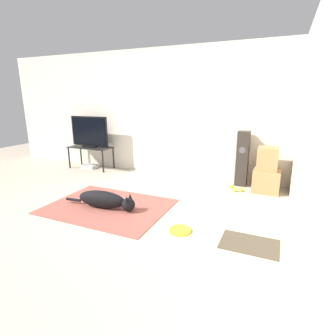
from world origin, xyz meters
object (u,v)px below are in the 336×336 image
cardboard_box_lower (266,181)px  game_console (90,166)px  tv (89,132)px  frisbee (180,230)px  tennis_ball_near_speaker (232,187)px  cardboard_box_upper (268,159)px  tennis_ball_by_boxes (241,190)px  floor_speaker (242,159)px  dog (105,200)px  tennis_ball_loose_on_carpet (235,190)px  tv_stand (91,150)px

cardboard_box_lower → game_console: (-3.89, 0.06, -0.16)m
tv → game_console: size_ratio=2.73×
frisbee → cardboard_box_lower: (0.86, 1.93, 0.18)m
tennis_ball_near_speaker → game_console: bearing=177.6°
cardboard_box_upper → tennis_ball_by_boxes: (-0.38, -0.19, -0.55)m
floor_speaker → frisbee: bearing=-100.9°
tennis_ball_by_boxes → frisbee: bearing=-105.0°
dog → tv: size_ratio=1.20×
tennis_ball_by_boxes → dog: bearing=-138.0°
cardboard_box_upper → tennis_ball_by_boxes: bearing=-153.8°
tv → tennis_ball_near_speaker: bearing=-2.3°
dog → tennis_ball_loose_on_carpet: size_ratio=17.52×
floor_speaker → game_console: bearing=-177.8°
floor_speaker → cardboard_box_lower: bearing=-22.7°
cardboard_box_lower → floor_speaker: bearing=157.3°
cardboard_box_upper → tennis_ball_near_speaker: cardboard_box_upper is taller
game_console → floor_speaker: bearing=2.2°
tennis_ball_near_speaker → tennis_ball_loose_on_carpet: size_ratio=1.00×
floor_speaker → tv: bearing=-177.6°
cardboard_box_upper → floor_speaker: floor_speaker is taller
dog → game_console: bearing=134.8°
cardboard_box_upper → tennis_ball_near_speaker: size_ratio=6.06×
tv_stand → tennis_ball_near_speaker: tv_stand is taller
frisbee → tv_stand: (-2.96, 1.97, 0.43)m
frisbee → game_console: (-3.03, 1.98, 0.02)m
dog → game_console: 2.52m
tv_stand → tv: size_ratio=1.05×
tennis_ball_by_boxes → game_console: game_console is taller
dog → tennis_ball_by_boxes: bearing=42.0°
dog → cardboard_box_upper: 2.76m
tv_stand → tv: tv is taller
cardboard_box_lower → tennis_ball_near_speaker: (-0.57, -0.08, -0.16)m
cardboard_box_lower → game_console: bearing=179.2°
cardboard_box_upper → tv: bearing=179.4°
tennis_ball_loose_on_carpet → tv_stand: bearing=175.1°
tennis_ball_loose_on_carpet → tv: bearing=175.1°
cardboard_box_upper → tennis_ball_loose_on_carpet: bearing=-152.6°
frisbee → cardboard_box_upper: 2.19m
floor_speaker → tennis_ball_loose_on_carpet: floor_speaker is taller
frisbee → tennis_ball_by_boxes: tennis_ball_by_boxes is taller
dog → tv: tv is taller
dog → tv_stand: bearing=133.8°
cardboard_box_upper → tennis_ball_near_speaker: 0.79m
frisbee → tennis_ball_near_speaker: size_ratio=4.16×
tennis_ball_loose_on_carpet → tennis_ball_near_speaker: bearing=118.2°
game_console → frisbee: bearing=-33.2°
floor_speaker → tennis_ball_loose_on_carpet: bearing=-94.5°
cardboard_box_lower → tv_stand: size_ratio=0.44×
floor_speaker → tv: size_ratio=1.05×
floor_speaker → tennis_ball_loose_on_carpet: (-0.03, -0.43, -0.47)m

